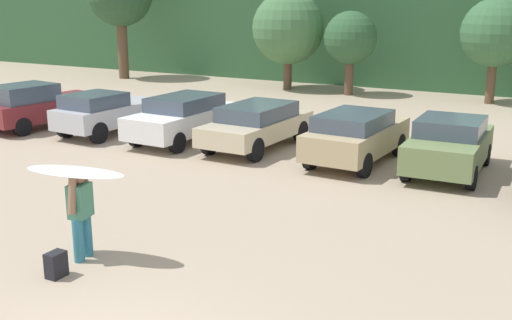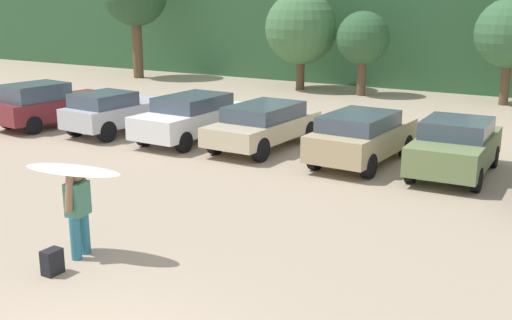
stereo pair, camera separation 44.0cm
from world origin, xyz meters
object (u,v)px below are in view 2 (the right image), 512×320
(parked_car_champagne, at_px, (264,124))
(backpack_dropped, at_px, (52,262))
(parked_car_maroon, at_px, (50,104))
(person_adult, at_px, (78,207))
(parked_car_white, at_px, (192,116))
(parked_car_tan, at_px, (362,136))
(parked_car_olive_green, at_px, (455,146))
(parked_car_silver, at_px, (116,111))
(surfboard_white, at_px, (72,170))

(parked_car_champagne, height_order, backpack_dropped, parked_car_champagne)
(parked_car_maroon, distance_m, person_adult, 12.83)
(backpack_dropped, bearing_deg, parked_car_white, 113.15)
(parked_car_maroon, bearing_deg, person_adult, -122.50)
(backpack_dropped, bearing_deg, parked_car_tan, 79.40)
(parked_car_champagne, relative_size, parked_car_tan, 1.06)
(parked_car_champagne, height_order, parked_car_olive_green, parked_car_olive_green)
(parked_car_silver, height_order, person_adult, person_adult)
(surfboard_white, bearing_deg, parked_car_maroon, -49.34)
(parked_car_white, xyz_separation_m, parked_car_olive_green, (8.55, 0.24, -0.02))
(parked_car_maroon, relative_size, parked_car_champagne, 1.03)
(parked_car_white, bearing_deg, backpack_dropped, -155.66)
(person_adult, distance_m, backpack_dropped, 1.10)
(parked_car_white, xyz_separation_m, person_adult, (3.99, -8.88, 0.15))
(parked_car_tan, bearing_deg, person_adult, 169.85)
(parked_car_tan, bearing_deg, parked_car_white, 92.86)
(person_adult, bearing_deg, parked_car_maroon, -51.24)
(person_adult, height_order, backpack_dropped, person_adult)
(parked_car_white, distance_m, parked_car_tan, 5.97)
(parked_car_olive_green, distance_m, person_adult, 10.20)
(parked_car_white, distance_m, person_adult, 9.74)
(parked_car_maroon, bearing_deg, parked_car_tan, -79.31)
(backpack_dropped, bearing_deg, parked_car_maroon, 138.44)
(parked_car_white, bearing_deg, parked_car_tan, -88.26)
(parked_car_silver, xyz_separation_m, parked_car_olive_green, (11.51, 0.72, -0.01))
(parked_car_silver, xyz_separation_m, person_adult, (6.94, -8.41, 0.16))
(surfboard_white, bearing_deg, parked_car_silver, -60.56)
(parked_car_champagne, bearing_deg, parked_car_silver, 99.15)
(parked_car_maroon, relative_size, parked_car_olive_green, 1.14)
(parked_car_olive_green, height_order, person_adult, person_adult)
(parked_car_olive_green, distance_m, backpack_dropped, 10.89)
(parked_car_champagne, bearing_deg, parked_car_white, 97.29)
(parked_car_tan, relative_size, surfboard_white, 2.05)
(parked_car_silver, bearing_deg, parked_car_tan, -82.91)
(parked_car_champagne, bearing_deg, parked_car_maroon, 98.41)
(backpack_dropped, bearing_deg, parked_car_champagne, 98.77)
(person_adult, distance_m, surfboard_white, 0.70)
(parked_car_champagne, xyz_separation_m, surfboard_white, (1.33, -9.15, 0.88))
(parked_car_champagne, relative_size, parked_car_olive_green, 1.11)
(parked_car_maroon, distance_m, surfboard_white, 12.82)
(parked_car_olive_green, bearing_deg, parked_car_white, 89.49)
(parked_car_silver, relative_size, parked_car_champagne, 0.90)
(parked_car_silver, relative_size, parked_car_olive_green, 1.00)
(parked_car_tan, distance_m, backpack_dropped, 9.94)
(parked_car_champagne, height_order, person_adult, person_adult)
(parked_car_champagne, relative_size, person_adult, 2.66)
(surfboard_white, bearing_deg, parked_car_champagne, -91.59)
(parked_car_white, relative_size, surfboard_white, 2.15)
(person_adult, bearing_deg, parked_car_tan, -114.41)
(person_adult, xyz_separation_m, surfboard_white, (-0.06, -0.01, 0.70))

